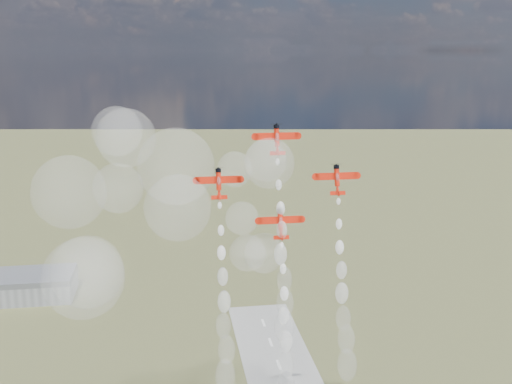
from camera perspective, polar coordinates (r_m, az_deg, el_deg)
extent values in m
cube|color=gray|center=(345.07, -21.05, -8.55)|extent=(50.00, 28.00, 10.00)
cube|color=#595B60|center=(342.80, -21.14, -7.54)|extent=(50.00, 28.00, 3.00)
cylinder|color=red|center=(157.67, 1.99, 5.24)|extent=(1.32, 2.64, 5.09)
cylinder|color=black|center=(158.05, 1.95, 6.19)|extent=(1.51, 1.71, 1.33)
cube|color=red|center=(158.03, 1.97, 5.33)|extent=(11.53, 0.73, 1.87)
cube|color=white|center=(157.60, 0.84, 5.30)|extent=(4.53, 0.17, 0.51)
cube|color=white|center=(158.74, 3.07, 5.34)|extent=(4.53, 0.17, 0.51)
cube|color=red|center=(157.01, 2.07, 3.72)|extent=(4.16, 0.40, 1.03)
cube|color=red|center=(156.30, 2.12, 3.68)|extent=(0.13, 1.88, 1.63)
ellipsoid|color=silver|center=(157.15, 2.03, 5.24)|extent=(1.04, 1.54, 2.51)
cone|color=red|center=(157.19, 2.05, 3.99)|extent=(1.32, 1.95, 2.73)
cylinder|color=red|center=(154.42, -3.58, 1.06)|extent=(1.32, 2.64, 5.09)
cylinder|color=black|center=(154.63, -3.62, 2.04)|extent=(1.51, 1.71, 1.33)
cube|color=red|center=(154.77, -3.60, 1.16)|extent=(11.53, 0.73, 1.87)
cube|color=white|center=(154.65, -4.75, 1.12)|extent=(4.53, 0.17, 0.51)
cube|color=white|center=(155.18, -2.45, 1.19)|extent=(4.53, 0.17, 0.51)
cube|color=red|center=(154.05, -3.52, -0.51)|extent=(4.16, 0.40, 1.03)
cube|color=red|center=(153.34, -3.49, -0.57)|extent=(0.13, 1.88, 1.63)
ellipsoid|color=silver|center=(153.90, -3.56, 1.04)|extent=(1.04, 1.54, 2.51)
cone|color=red|center=(154.18, -3.53, -0.23)|extent=(1.32, 1.95, 2.73)
cylinder|color=red|center=(160.20, 7.71, 1.42)|extent=(1.32, 2.64, 5.09)
cylinder|color=black|center=(160.40, 7.66, 2.36)|extent=(1.51, 1.71, 1.33)
cube|color=red|center=(160.54, 7.67, 1.51)|extent=(11.53, 0.73, 1.87)
cube|color=white|center=(159.81, 6.59, 1.47)|extent=(4.53, 0.17, 0.51)
cube|color=white|center=(161.54, 8.72, 1.53)|extent=(4.53, 0.17, 0.51)
cube|color=red|center=(159.85, 7.80, -0.10)|extent=(4.16, 0.40, 1.03)
cube|color=red|center=(159.16, 7.87, -0.16)|extent=(0.13, 1.88, 1.63)
ellipsoid|color=silver|center=(159.70, 7.76, 1.40)|extent=(1.04, 1.54, 2.51)
cone|color=red|center=(159.97, 7.77, 0.17)|extent=(1.32, 1.95, 2.73)
cylinder|color=red|center=(156.20, 2.34, -2.79)|extent=(1.32, 2.64, 5.09)
cylinder|color=black|center=(156.21, 2.30, -1.82)|extent=(1.51, 1.71, 1.33)
cube|color=red|center=(156.53, 2.32, -2.68)|extent=(11.53, 0.73, 1.87)
cube|color=white|center=(156.09, 1.18, -2.73)|extent=(4.53, 0.17, 0.51)
cube|color=white|center=(157.24, 3.43, -2.63)|extent=(4.53, 0.17, 0.51)
cube|color=red|center=(156.13, 2.42, -4.34)|extent=(4.16, 0.40, 1.03)
cube|color=red|center=(155.44, 2.47, -4.42)|extent=(0.13, 1.88, 1.63)
ellipsoid|color=silver|center=(155.69, 2.38, -2.82)|extent=(1.04, 1.54, 2.51)
cone|color=red|center=(156.21, 2.40, -4.07)|extent=(1.32, 1.95, 2.73)
sphere|color=white|center=(156.93, 2.07, 2.89)|extent=(1.07, 1.07, 1.07)
sphere|color=white|center=(156.63, 2.17, 0.68)|extent=(1.65, 1.65, 1.65)
sphere|color=white|center=(156.17, 2.36, -1.60)|extent=(2.22, 2.22, 2.22)
sphere|color=white|center=(156.15, 2.48, -3.65)|extent=(2.80, 2.80, 2.80)
sphere|color=white|center=(156.51, 2.35, -5.94)|extent=(3.37, 3.37, 3.37)
sphere|color=white|center=(157.18, 2.72, -8.33)|extent=(3.95, 3.95, 3.95)
sphere|color=white|center=(158.23, 2.78, -10.53)|extent=(4.52, 4.52, 4.52)
sphere|color=white|center=(158.60, 2.69, -12.74)|extent=(5.10, 5.10, 5.10)
sphere|color=white|center=(154.20, -3.47, -1.28)|extent=(1.07, 1.07, 1.07)
sphere|color=white|center=(153.95, -3.35, -3.67)|extent=(1.65, 1.65, 1.65)
sphere|color=white|center=(154.24, -3.31, -5.80)|extent=(2.22, 2.22, 2.22)
sphere|color=white|center=(154.85, -3.19, -8.04)|extent=(2.80, 2.80, 2.80)
sphere|color=white|center=(155.57, -3.05, -10.38)|extent=(3.37, 3.37, 3.37)
sphere|color=white|center=(155.80, -3.13, -12.58)|extent=(3.95, 3.95, 3.95)
sphere|color=white|center=(157.79, -2.82, -14.77)|extent=(4.52, 4.52, 4.52)
sphere|color=white|center=(159.01, -2.95, -17.05)|extent=(5.10, 5.10, 5.10)
sphere|color=white|center=(159.87, 7.86, -0.89)|extent=(1.07, 1.07, 1.07)
sphere|color=white|center=(160.04, 7.90, -3.03)|extent=(1.65, 1.65, 1.65)
sphere|color=white|center=(160.17, 7.97, -5.24)|extent=(2.22, 2.22, 2.22)
sphere|color=white|center=(160.15, 8.15, -7.37)|extent=(2.80, 2.80, 2.80)
sphere|color=white|center=(160.78, 8.17, -9.51)|extent=(3.37, 3.37, 3.37)
sphere|color=white|center=(162.24, 8.32, -11.81)|extent=(3.95, 3.95, 3.95)
sphere|color=white|center=(163.61, 8.60, -13.68)|extent=(4.52, 4.52, 4.52)
sphere|color=white|center=(164.68, 8.67, -15.97)|extent=(5.10, 5.10, 5.10)
sphere|color=white|center=(156.42, 2.47, -5.11)|extent=(1.07, 1.07, 1.07)
sphere|color=white|center=(156.89, 2.60, -7.31)|extent=(1.65, 1.65, 1.65)
sphere|color=white|center=(157.63, 2.71, -9.63)|extent=(2.22, 2.22, 2.22)
sphere|color=white|center=(158.17, 2.68, -11.65)|extent=(2.80, 2.80, 2.80)
sphere|color=white|center=(159.20, 2.88, -14.00)|extent=(3.37, 3.37, 3.37)
sphere|color=white|center=(160.98, 2.85, -16.05)|extent=(3.95, 3.95, 3.95)
sphere|color=white|center=(159.49, -13.09, 5.65)|extent=(12.99, 12.99, 12.99)
sphere|color=white|center=(152.50, 0.95, 3.01)|extent=(10.74, 10.74, 10.74)
sphere|color=white|center=(155.61, -13.00, 0.36)|extent=(12.84, 12.84, 12.84)
sphere|color=white|center=(148.68, -12.26, 5.05)|extent=(14.42, 14.42, 14.42)
sphere|color=white|center=(174.81, -15.78, -7.35)|extent=(20.54, 20.54, 20.54)
sphere|color=white|center=(166.08, -16.11, -7.90)|extent=(21.70, 21.70, 21.70)
sphere|color=white|center=(176.65, -1.35, -2.52)|extent=(10.01, 10.01, 10.01)
sphere|color=white|center=(173.59, -0.81, -5.83)|extent=(10.73, 10.73, 10.73)
sphere|color=white|center=(154.55, -7.47, -1.51)|extent=(17.30, 17.30, 17.30)
sphere|color=white|center=(166.91, -7.62, 2.42)|extent=(21.52, 21.52, 21.52)
sphere|color=white|center=(162.57, 0.79, -5.85)|extent=(10.97, 10.97, 10.97)
sphere|color=white|center=(168.94, -17.38, -0.02)|extent=(19.98, 19.98, 19.98)
sphere|color=white|center=(170.80, -2.04, 2.18)|extent=(10.28, 10.28, 10.28)
sphere|color=white|center=(154.52, 1.28, 2.74)|extent=(13.20, 13.20, 13.20)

